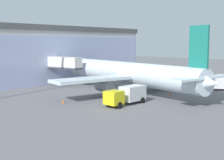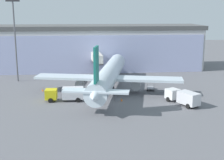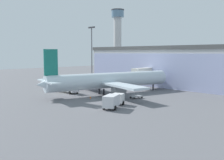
# 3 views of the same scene
# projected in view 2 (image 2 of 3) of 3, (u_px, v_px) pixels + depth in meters

# --- Properties ---
(ground) EXTENTS (240.00, 240.00, 0.00)m
(ground) POSITION_uv_depth(u_px,v_px,m) (108.00, 104.00, 58.69)
(ground) COLOR slate
(terminal_building) EXTENTS (59.99, 14.86, 12.86)m
(terminal_building) POSITION_uv_depth(u_px,v_px,m) (100.00, 47.00, 91.89)
(terminal_building) COLOR #B2B2B2
(terminal_building) RESTS_ON ground
(jet_bridge) EXTENTS (3.37, 13.24, 6.08)m
(jet_bridge) POSITION_uv_depth(u_px,v_px,m) (96.00, 57.00, 84.08)
(jet_bridge) COLOR beige
(jet_bridge) RESTS_ON ground
(apron_light_mast) EXTENTS (3.20, 0.40, 19.64)m
(apron_light_mast) POSITION_uv_depth(u_px,v_px,m) (15.00, 34.00, 74.77)
(apron_light_mast) COLOR #59595E
(apron_light_mast) RESTS_ON ground
(airplane) EXTENTS (31.28, 38.18, 11.54)m
(airplane) POSITION_uv_depth(u_px,v_px,m) (109.00, 75.00, 66.79)
(airplane) COLOR silver
(airplane) RESTS_ON ground
(catering_truck) EXTENTS (7.35, 2.65, 2.65)m
(catering_truck) POSITION_uv_depth(u_px,v_px,m) (66.00, 94.00, 60.19)
(catering_truck) COLOR yellow
(catering_truck) RESTS_ON ground
(fuel_truck) EXTENTS (5.34, 7.49, 2.65)m
(fuel_truck) POSITION_uv_depth(u_px,v_px,m) (183.00, 97.00, 57.96)
(fuel_truck) COLOR silver
(fuel_truck) RESTS_ON ground
(baggage_cart) EXTENTS (2.10, 3.05, 1.50)m
(baggage_cart) POSITION_uv_depth(u_px,v_px,m) (150.00, 88.00, 68.59)
(baggage_cart) COLOR gray
(baggage_cart) RESTS_ON ground
(safety_cone_nose) EXTENTS (0.36, 0.36, 0.55)m
(safety_cone_nose) POSITION_uv_depth(u_px,v_px,m) (122.00, 100.00, 60.30)
(safety_cone_nose) COLOR orange
(safety_cone_nose) RESTS_ON ground
(safety_cone_wingtip) EXTENTS (0.36, 0.36, 0.55)m
(safety_cone_wingtip) POSITION_uv_depth(u_px,v_px,m) (43.00, 90.00, 67.67)
(safety_cone_wingtip) COLOR orange
(safety_cone_wingtip) RESTS_ON ground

